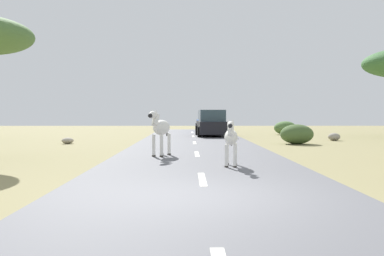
# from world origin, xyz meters

# --- Properties ---
(ground_plane) EXTENTS (90.00, 90.00, 0.00)m
(ground_plane) POSITION_xyz_m (0.00, 0.00, 0.00)
(ground_plane) COLOR #8E8456
(road) EXTENTS (6.00, 64.00, 0.05)m
(road) POSITION_xyz_m (0.00, 0.00, 0.03)
(road) COLOR slate
(road) RESTS_ON ground_plane
(lane_markings) EXTENTS (0.16, 56.00, 0.01)m
(lane_markings) POSITION_xyz_m (0.00, -1.00, 0.05)
(lane_markings) COLOR silver
(lane_markings) RESTS_ON road
(zebra_0) EXTENTS (0.49, 1.45, 1.37)m
(zebra_0) POSITION_xyz_m (0.90, 4.35, 0.86)
(zebra_0) COLOR silver
(zebra_0) RESTS_ON road
(zebra_2) EXTENTS (0.83, 1.70, 1.66)m
(zebra_2) POSITION_xyz_m (-1.31, 7.30, 1.04)
(zebra_2) COLOR silver
(zebra_2) RESTS_ON road
(car_0) EXTENTS (2.06, 4.36, 1.74)m
(car_0) POSITION_xyz_m (1.34, 27.41, 0.85)
(car_0) COLOR #1E479E
(car_0) RESTS_ON road
(car_1) EXTENTS (2.13, 4.39, 1.74)m
(car_1) POSITION_xyz_m (1.23, 20.47, 0.85)
(car_1) COLOR black
(car_1) RESTS_ON road
(bush_0) EXTENTS (1.64, 1.47, 0.98)m
(bush_0) POSITION_xyz_m (6.77, 23.13, 0.49)
(bush_0) COLOR #4C7038
(bush_0) RESTS_ON ground_plane
(bush_1) EXTENTS (1.68, 1.51, 1.01)m
(bush_1) POSITION_xyz_m (5.21, 13.77, 0.50)
(bush_1) COLOR #425B2D
(bush_1) RESTS_ON ground_plane
(rock_0) EXTENTS (0.60, 0.65, 0.32)m
(rock_0) POSITION_xyz_m (-6.54, 14.10, 0.16)
(rock_0) COLOR #A89E8C
(rock_0) RESTS_ON ground_plane
(rock_1) EXTENTS (0.69, 0.63, 0.43)m
(rock_1) POSITION_xyz_m (8.05, 16.46, 0.22)
(rock_1) COLOR gray
(rock_1) RESTS_ON ground_plane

